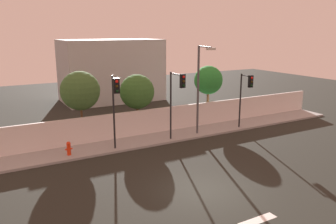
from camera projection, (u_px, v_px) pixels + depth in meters
ground_plane at (205, 191)px, 16.60m from camera, size 80.00×80.00×0.00m
sidewalk at (136, 142)px, 23.55m from camera, size 36.00×2.40×0.15m
perimeter_wall at (129, 124)px, 24.42m from camera, size 36.00×0.18×1.80m
traffic_light_left at (246, 89)px, 25.75m from camera, size 0.35×1.39×4.22m
traffic_light_center at (115, 98)px, 20.68m from camera, size 0.48×1.55×4.73m
traffic_light_right at (177, 92)px, 22.68m from camera, size 0.35×1.65×4.71m
street_lamp_curbside at (200, 83)px, 24.27m from camera, size 0.62×1.94×6.40m
fire_hydrant at (69, 148)px, 20.84m from camera, size 0.44×0.26×0.85m
roadside_tree_midleft at (80, 91)px, 23.30m from camera, size 2.69×2.69×4.92m
roadside_tree_midright at (137, 92)px, 25.40m from camera, size 2.58×2.58×4.43m
roadside_tree_rightmost at (208, 80)px, 28.37m from camera, size 2.37×2.37×4.75m
low_building_distant at (111, 70)px, 37.62m from camera, size 10.51×6.00×6.63m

